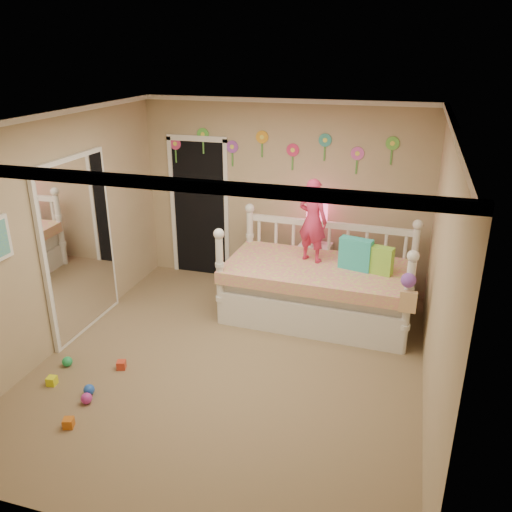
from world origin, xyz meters
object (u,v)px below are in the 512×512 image
(nightstand, at_px, (315,268))
(table_lamp, at_px, (317,215))
(child, at_px, (313,221))
(daybed, at_px, (319,271))

(nightstand, bearing_deg, table_lamp, 0.00)
(table_lamp, bearing_deg, child, -85.16)
(child, bearing_deg, nightstand, -65.02)
(child, distance_m, table_lamp, 0.59)
(daybed, bearing_deg, table_lamp, 105.99)
(child, relative_size, table_lamp, 1.69)
(daybed, distance_m, table_lamp, 0.89)
(nightstand, bearing_deg, daybed, -72.01)
(nightstand, relative_size, table_lamp, 1.13)
(daybed, bearing_deg, nightstand, 105.99)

